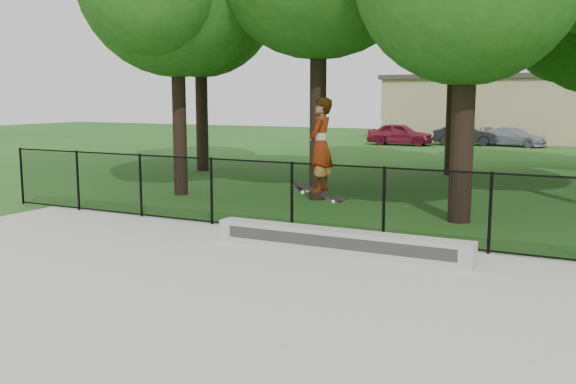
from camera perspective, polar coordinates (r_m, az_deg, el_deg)
name	(u,v)px	position (r m, az deg, el deg)	size (l,w,h in m)	color
ground	(86,323)	(8.82, -17.48, -11.02)	(100.00, 100.00, 0.00)	#1B5217
concrete_slab	(86,320)	(8.81, -17.49, -10.84)	(14.00, 12.00, 0.06)	#ACACA6
grind_ledge	(338,241)	(11.73, 4.48, -4.40)	(4.88, 0.40, 0.43)	#A9A9A4
car_a	(400,134)	(39.26, 9.94, 5.10)	(1.56, 3.86, 1.32)	maroon
car_b	(465,135)	(40.08, 15.43, 4.92)	(1.30, 3.37, 1.23)	black
car_c	(514,137)	(39.95, 19.43, 4.63)	(1.52, 3.44, 1.09)	#9397A6
skater_airborne	(321,147)	(11.35, 2.92, 4.03)	(0.81, 0.63, 1.87)	black
chainlink_fence	(292,197)	(13.34, 0.34, -0.47)	(16.06, 0.06, 1.50)	black
distant_building	(483,108)	(44.59, 16.93, 7.18)	(12.40, 6.40, 4.30)	tan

